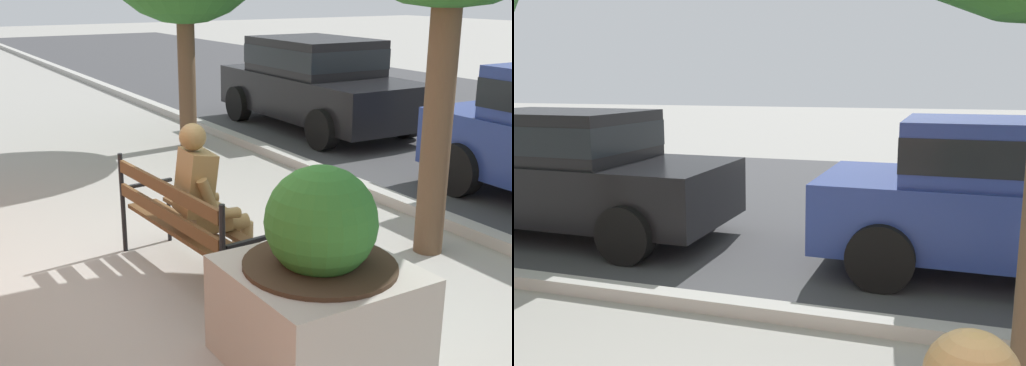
# 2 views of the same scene
# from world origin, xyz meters

# --- Properties ---
(ground_plane) EXTENTS (80.00, 80.00, 0.00)m
(ground_plane) POSITION_xyz_m (0.00, 0.00, 0.00)
(ground_plane) COLOR #9E9B93
(curb_stone) EXTENTS (60.00, 0.20, 0.12)m
(curb_stone) POSITION_xyz_m (0.00, 2.90, 0.06)
(curb_stone) COLOR #B2AFA8
(curb_stone) RESTS_ON ground
(park_bench) EXTENTS (1.83, 0.65, 0.95)m
(park_bench) POSITION_xyz_m (-0.19, -0.00, 0.54)
(park_bench) COLOR brown
(park_bench) RESTS_ON ground
(bronze_statue_seated) EXTENTS (0.68, 0.77, 1.37)m
(bronze_statue_seated) POSITION_xyz_m (-0.06, 0.21, 0.67)
(bronze_statue_seated) COLOR olive
(bronze_statue_seated) RESTS_ON ground
(concrete_planter) EXTENTS (1.11, 1.11, 1.35)m
(concrete_planter) POSITION_xyz_m (1.43, 0.21, 0.55)
(concrete_planter) COLOR #A8A399
(concrete_planter) RESTS_ON ground
(parked_car_black) EXTENTS (4.12, 1.97, 1.56)m
(parked_car_black) POSITION_xyz_m (-4.71, 4.62, 0.84)
(parked_car_black) COLOR black
(parked_car_black) RESTS_ON ground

